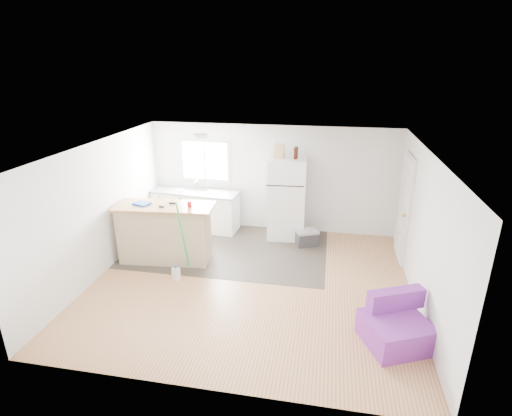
{
  "coord_description": "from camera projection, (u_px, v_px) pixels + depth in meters",
  "views": [
    {
      "loc": [
        1.23,
        -6.05,
        3.72
      ],
      "look_at": [
        -0.03,
        0.7,
        1.15
      ],
      "focal_mm": 28.0,
      "sensor_mm": 36.0,
      "label": 1
    }
  ],
  "objects": [
    {
      "name": "refrigerator",
      "position": [
        287.0,
        198.0,
        8.65
      ],
      "size": [
        0.84,
        0.8,
        1.78
      ],
      "rotation": [
        0.0,
        0.0,
        0.07
      ],
      "color": "white",
      "rests_on": "floor"
    },
    {
      "name": "ceiling_fixture",
      "position": [
        200.0,
        136.0,
        7.57
      ],
      "size": [
        0.3,
        0.3,
        0.07
      ],
      "primitive_type": "cylinder",
      "color": "white",
      "rests_on": "ceiling"
    },
    {
      "name": "window",
      "position": [
        205.0,
        161.0,
        9.1
      ],
      "size": [
        1.18,
        0.06,
        0.98
      ],
      "color": "white",
      "rests_on": "back_wall"
    },
    {
      "name": "room",
      "position": [
        250.0,
        220.0,
        6.66
      ],
      "size": [
        5.51,
        5.01,
        2.41
      ],
      "color": "#A06643",
      "rests_on": "ground"
    },
    {
      "name": "kitchen_cabinets",
      "position": [
        196.0,
        209.0,
        9.23
      ],
      "size": [
        2.08,
        0.81,
        1.18
      ],
      "rotation": [
        0.0,
        0.0,
        -0.09
      ],
      "color": "white",
      "rests_on": "floor"
    },
    {
      "name": "blue_tray",
      "position": [
        142.0,
        204.0,
        7.53
      ],
      "size": [
        0.35,
        0.3,
        0.04
      ],
      "primitive_type": "cube",
      "rotation": [
        0.0,
        0.0,
        -0.29
      ],
      "color": "blue",
      "rests_on": "peninsula"
    },
    {
      "name": "peninsula",
      "position": [
        165.0,
        233.0,
        7.7
      ],
      "size": [
        1.92,
        0.87,
        1.14
      ],
      "rotation": [
        0.0,
        0.0,
        0.09
      ],
      "color": "tan",
      "rests_on": "floor"
    },
    {
      "name": "interior_door",
      "position": [
        404.0,
        209.0,
        7.69
      ],
      "size": [
        0.11,
        0.92,
        2.1
      ],
      "color": "white",
      "rests_on": "right_wall"
    },
    {
      "name": "cardboard_box",
      "position": [
        279.0,
        151.0,
        8.27
      ],
      "size": [
        0.21,
        0.12,
        0.3
      ],
      "primitive_type": "cube",
      "rotation": [
        0.0,
        0.0,
        -0.11
      ],
      "color": "tan",
      "rests_on": "refrigerator"
    },
    {
      "name": "vinyl_zone",
      "position": [
        228.0,
        248.0,
        8.36
      ],
      "size": [
        4.05,
        2.5,
        0.0
      ],
      "primitive_type": "cube",
      "color": "#373029",
      "rests_on": "floor"
    },
    {
      "name": "bottle_left",
      "position": [
        295.0,
        153.0,
        8.2
      ],
      "size": [
        0.08,
        0.08,
        0.25
      ],
      "primitive_type": "cylinder",
      "rotation": [
        0.0,
        0.0,
        0.12
      ],
      "color": "#38120A",
      "rests_on": "refrigerator"
    },
    {
      "name": "tool_a",
      "position": [
        173.0,
        203.0,
        7.57
      ],
      "size": [
        0.14,
        0.06,
        0.03
      ],
      "primitive_type": "cube",
      "rotation": [
        0.0,
        0.0,
        -0.04
      ],
      "color": "black",
      "rests_on": "peninsula"
    },
    {
      "name": "tool_b",
      "position": [
        161.0,
        207.0,
        7.4
      ],
      "size": [
        0.11,
        0.06,
        0.03
      ],
      "primitive_type": "cube",
      "rotation": [
        0.0,
        0.0,
        -0.23
      ],
      "color": "black",
      "rests_on": "peninsula"
    },
    {
      "name": "mop",
      "position": [
        177.0,
        264.0,
        7.26
      ],
      "size": [
        0.24,
        0.4,
        1.43
      ],
      "rotation": [
        0.0,
        0.0,
        -0.05
      ],
      "color": "green",
      "rests_on": "floor"
    },
    {
      "name": "red_cup",
      "position": [
        189.0,
        204.0,
        7.39
      ],
      "size": [
        0.1,
        0.1,
        0.12
      ],
      "primitive_type": "cylinder",
      "rotation": [
        0.0,
        0.0,
        -0.26
      ],
      "color": "red",
      "rests_on": "peninsula"
    },
    {
      "name": "purple_seat",
      "position": [
        396.0,
        326.0,
        5.52
      ],
      "size": [
        1.07,
        1.07,
        0.68
      ],
      "rotation": [
        0.0,
        0.0,
        0.42
      ],
      "color": "purple",
      "rests_on": "floor"
    },
    {
      "name": "cleaner_jug",
      "position": [
        176.0,
        274.0,
        7.13
      ],
      "size": [
        0.15,
        0.13,
        0.28
      ],
      "rotation": [
        0.0,
        0.0,
        -0.33
      ],
      "color": "white",
      "rests_on": "floor"
    },
    {
      "name": "bottle_right",
      "position": [
        296.0,
        152.0,
        8.27
      ],
      "size": [
        0.08,
        0.08,
        0.25
      ],
      "primitive_type": "cylinder",
      "rotation": [
        0.0,
        0.0,
        -0.11
      ],
      "color": "#38120A",
      "rests_on": "refrigerator"
    },
    {
      "name": "cooler",
      "position": [
        307.0,
        237.0,
        8.46
      ],
      "size": [
        0.54,
        0.46,
        0.35
      ],
      "rotation": [
        0.0,
        0.0,
        0.42
      ],
      "color": "#303033",
      "rests_on": "floor"
    }
  ]
}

